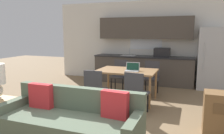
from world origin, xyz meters
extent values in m
cube|color=silver|center=(0.00, 4.63, 1.35)|extent=(6.40, 0.06, 2.70)
cube|color=white|center=(0.02, 4.59, 1.62)|extent=(1.07, 0.01, 1.03)
cube|color=#4C443D|center=(0.00, 4.29, 0.43)|extent=(3.19, 0.62, 0.86)
cube|color=#232326|center=(0.00, 4.29, 0.88)|extent=(3.22, 0.65, 0.04)
cube|color=#B2B5B7|center=(-0.49, 4.24, 0.90)|extent=(0.48, 0.36, 0.01)
cylinder|color=#B7BABC|center=(-0.49, 4.41, 1.02)|extent=(0.02, 0.02, 0.24)
cube|color=#4C443D|center=(0.00, 4.43, 1.80)|extent=(3.03, 0.34, 0.70)
cube|color=black|center=(0.61, 4.24, 1.04)|extent=(0.48, 0.36, 0.28)
cube|color=#B7BABC|center=(2.05, 4.24, 0.90)|extent=(0.78, 0.68, 1.80)
cylinder|color=silver|center=(1.81, 3.88, 0.99)|extent=(0.02, 0.02, 0.81)
cube|color=olive|center=(0.04, 2.29, 0.74)|extent=(1.40, 0.95, 0.04)
cylinder|color=olive|center=(-0.60, 1.88, 0.36)|extent=(0.05, 0.05, 0.72)
cylinder|color=olive|center=(0.68, 1.88, 0.36)|extent=(0.05, 0.05, 0.72)
cylinder|color=olive|center=(-0.60, 2.70, 0.36)|extent=(0.05, 0.05, 0.72)
cylinder|color=olive|center=(0.68, 2.70, 0.36)|extent=(0.05, 0.05, 0.72)
cylinder|color=#3D2D1E|center=(-1.15, 0.26, 0.05)|extent=(0.05, 0.05, 0.10)
cube|color=#566651|center=(-0.17, -0.06, 0.27)|extent=(2.17, 0.80, 0.34)
cube|color=#566651|center=(-0.17, 0.27, 0.45)|extent=(2.17, 0.14, 0.71)
cube|color=#566651|center=(-1.18, -0.06, 0.34)|extent=(0.14, 0.80, 0.48)
cube|color=#566651|center=(0.85, -0.06, 0.34)|extent=(0.14, 0.80, 0.48)
cube|color=red|center=(-0.79, 0.14, 0.64)|extent=(0.40, 0.12, 0.40)
cube|color=red|center=(0.50, 0.14, 0.64)|extent=(0.41, 0.15, 0.40)
cube|color=#232326|center=(-1.38, 0.21, 0.25)|extent=(0.03, 0.03, 0.50)
cube|color=#38383D|center=(0.49, 1.54, 0.42)|extent=(0.47, 0.47, 0.04)
cube|color=#38383D|center=(0.46, 1.35, 0.66)|extent=(0.40, 0.09, 0.44)
cylinder|color=black|center=(0.68, 1.68, 0.20)|extent=(0.03, 0.03, 0.40)
cylinder|color=black|center=(0.34, 1.73, 0.20)|extent=(0.03, 0.03, 0.40)
cylinder|color=black|center=(0.63, 1.35, 0.20)|extent=(0.03, 0.03, 0.40)
cylinder|color=black|center=(0.30, 1.40, 0.20)|extent=(0.03, 0.03, 0.40)
cube|color=#38383D|center=(-0.41, 1.49, 0.42)|extent=(0.45, 0.45, 0.04)
cube|color=#38383D|center=(-0.40, 1.30, 0.66)|extent=(0.40, 0.06, 0.44)
cylinder|color=black|center=(-0.25, 1.68, 0.20)|extent=(0.03, 0.03, 0.40)
cylinder|color=black|center=(-0.59, 1.65, 0.20)|extent=(0.03, 0.03, 0.40)
cylinder|color=black|center=(-0.23, 1.34, 0.20)|extent=(0.03, 0.03, 0.40)
cylinder|color=black|center=(-0.57, 1.31, 0.20)|extent=(0.03, 0.03, 0.40)
cube|color=#38383D|center=(-0.41, 3.03, 0.42)|extent=(0.42, 0.42, 0.04)
cube|color=#38383D|center=(-0.41, 3.23, 0.66)|extent=(0.40, 0.03, 0.44)
cylinder|color=black|center=(-0.58, 2.86, 0.20)|extent=(0.03, 0.03, 0.40)
cylinder|color=black|center=(-0.24, 2.86, 0.20)|extent=(0.03, 0.03, 0.40)
cylinder|color=black|center=(-0.58, 3.20, 0.20)|extent=(0.03, 0.03, 0.40)
cylinder|color=black|center=(-0.24, 3.20, 0.20)|extent=(0.03, 0.03, 0.40)
cube|color=#38383D|center=(0.49, 3.06, 0.42)|extent=(0.43, 0.43, 0.04)
cube|color=#38383D|center=(0.48, 3.25, 0.66)|extent=(0.40, 0.04, 0.44)
cylinder|color=black|center=(0.32, 2.88, 0.20)|extent=(0.03, 0.03, 0.40)
cylinder|color=black|center=(0.66, 2.89, 0.20)|extent=(0.03, 0.03, 0.40)
cylinder|color=black|center=(0.32, 3.22, 0.20)|extent=(0.03, 0.03, 0.40)
cylinder|color=black|center=(0.66, 3.23, 0.20)|extent=(0.03, 0.03, 0.40)
cube|color=#B7BABC|center=(0.20, 2.17, 0.77)|extent=(0.34, 0.25, 0.02)
cube|color=#B7BABC|center=(0.19, 2.29, 0.86)|extent=(0.32, 0.08, 0.20)
cube|color=#143828|center=(0.19, 2.28, 0.86)|extent=(0.29, 0.06, 0.17)
camera|label=1|loc=(1.51, -2.70, 1.66)|focal=35.00mm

